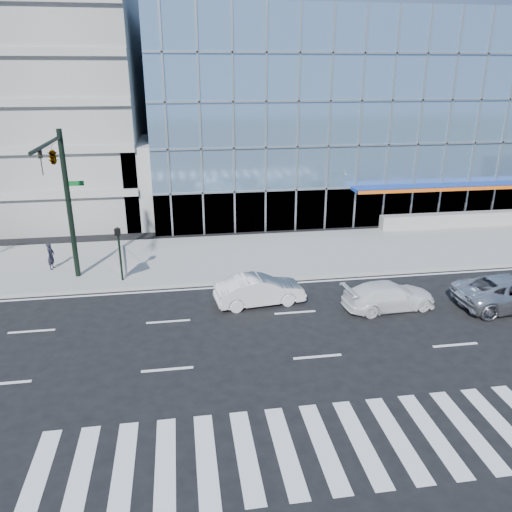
# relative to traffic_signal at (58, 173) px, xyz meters

# --- Properties ---
(ground) EXTENTS (160.00, 160.00, 0.00)m
(ground) POSITION_rel_traffic_signal_xyz_m (11.00, -4.57, -6.16)
(ground) COLOR black
(ground) RESTS_ON ground
(sidewalk) EXTENTS (120.00, 8.00, 0.15)m
(sidewalk) POSITION_rel_traffic_signal_xyz_m (11.00, 3.43, -6.09)
(sidewalk) COLOR gray
(sidewalk) RESTS_ON ground
(theatre_building) EXTENTS (42.00, 26.00, 15.00)m
(theatre_building) POSITION_rel_traffic_signal_xyz_m (25.00, 21.43, 1.34)
(theatre_building) COLOR #7AA4CB
(theatre_building) RESTS_ON ground
(ramp_block) EXTENTS (6.00, 8.00, 6.00)m
(ramp_block) POSITION_rel_traffic_signal_xyz_m (5.00, 13.43, -3.16)
(ramp_block) COLOR gray
(ramp_block) RESTS_ON ground
(traffic_signal) EXTENTS (1.14, 5.74, 8.00)m
(traffic_signal) POSITION_rel_traffic_signal_xyz_m (0.00, 0.00, 0.00)
(traffic_signal) COLOR black
(traffic_signal) RESTS_ON sidewalk
(ped_signal_post) EXTENTS (0.30, 0.33, 3.00)m
(ped_signal_post) POSITION_rel_traffic_signal_xyz_m (2.50, 0.37, -4.02)
(ped_signal_post) COLOR black
(ped_signal_post) RESTS_ON sidewalk
(white_suv) EXTENTS (4.70, 2.26, 1.32)m
(white_suv) POSITION_rel_traffic_signal_xyz_m (15.58, -4.79, -5.50)
(white_suv) COLOR white
(white_suv) RESTS_ON ground
(white_sedan) EXTENTS (4.56, 2.05, 1.45)m
(white_sedan) POSITION_rel_traffic_signal_xyz_m (9.47, -3.32, -5.44)
(white_sedan) COLOR silver
(white_sedan) RESTS_ON ground
(pedestrian) EXTENTS (0.49, 0.64, 1.57)m
(pedestrian) POSITION_rel_traffic_signal_xyz_m (-1.65, 2.76, -5.23)
(pedestrian) COLOR black
(pedestrian) RESTS_ON sidewalk
(tilted_panel) EXTENTS (1.83, 0.13, 1.83)m
(tilted_panel) POSITION_rel_traffic_signal_xyz_m (2.57, 0.89, -5.10)
(tilted_panel) COLOR #AAAAAA
(tilted_panel) RESTS_ON sidewalk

